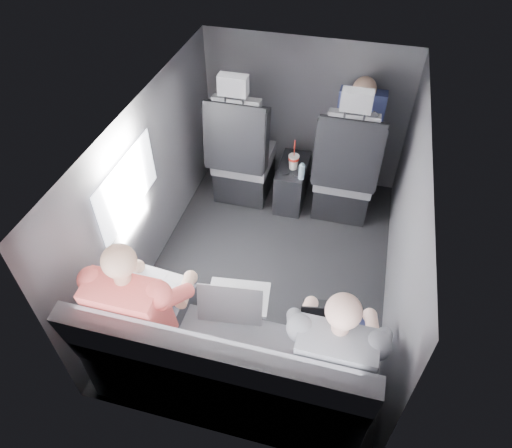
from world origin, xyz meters
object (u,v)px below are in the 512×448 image
(rear_bench, at_px, (227,370))
(passenger_front_right, at_px, (358,125))
(front_seat_left, at_px, (242,160))
(front_seat_right, at_px, (345,176))
(water_bottle, at_px, (302,172))
(laptop_white, at_px, (149,287))
(center_console, at_px, (292,183))
(passenger_rear_left, at_px, (145,306))
(laptop_black, at_px, (328,318))
(laptop_silver, at_px, (235,300))
(soda_cup, at_px, (294,161))
(passenger_rear_right, at_px, (334,350))

(rear_bench, height_order, passenger_front_right, passenger_front_right)
(front_seat_left, relative_size, front_seat_right, 1.00)
(water_bottle, bearing_deg, front_seat_right, 20.05)
(laptop_white, bearing_deg, center_console, 72.76)
(water_bottle, relative_size, passenger_front_right, 0.21)
(passenger_rear_left, bearing_deg, front_seat_left, 88.38)
(rear_bench, bearing_deg, laptop_white, 157.42)
(rear_bench, xyz_separation_m, laptop_black, (0.51, 0.28, 0.32))
(rear_bench, xyz_separation_m, laptop_white, (-0.53, 0.22, 0.33))
(front_seat_left, distance_m, front_seat_right, 0.90)
(rear_bench, bearing_deg, center_console, 90.00)
(front_seat_left, height_order, laptop_silver, front_seat_left)
(passenger_front_right, bearing_deg, soda_cup, -151.21)
(laptop_silver, bearing_deg, front_seat_right, 74.10)
(laptop_black, xyz_separation_m, passenger_rear_left, (-1.02, -0.18, -0.00))
(front_seat_right, xyz_separation_m, rear_bench, (-0.45, -1.90, -0.09))
(laptop_silver, height_order, passenger_rear_right, passenger_rear_right)
(passenger_rear_right, bearing_deg, rear_bench, -170.50)
(center_console, xyz_separation_m, rear_bench, (-0.00, -1.94, 0.11))
(front_seat_left, distance_m, center_console, 0.49)
(laptop_white, xyz_separation_m, passenger_rear_left, (0.03, -0.13, -0.01))
(front_seat_right, xyz_separation_m, passenger_rear_right, (0.12, -1.81, 0.21))
(laptop_silver, relative_size, passenger_rear_left, 0.32)
(water_bottle, bearing_deg, passenger_rear_left, -109.71)
(laptop_black, bearing_deg, passenger_rear_right, -71.96)
(water_bottle, xyz_separation_m, laptop_silver, (-0.12, -1.51, 0.17))
(front_seat_left, xyz_separation_m, passenger_rear_left, (-0.05, -1.81, 0.22))
(passenger_front_right, bearing_deg, water_bottle, -135.01)
(water_bottle, distance_m, laptop_white, 1.68)
(rear_bench, bearing_deg, passenger_rear_right, 9.50)
(rear_bench, xyz_separation_m, passenger_rear_right, (0.57, 0.10, 0.30))
(passenger_front_right, bearing_deg, center_console, -155.83)
(front_seat_left, bearing_deg, passenger_rear_right, -60.46)
(passenger_rear_right, bearing_deg, water_bottle, 105.76)
(soda_cup, relative_size, laptop_white, 0.80)
(laptop_black, bearing_deg, front_seat_right, 92.28)
(laptop_white, xyz_separation_m, laptop_silver, (0.52, 0.04, 0.00))
(front_seat_right, distance_m, center_console, 0.49)
(front_seat_right, relative_size, laptop_black, 3.93)
(front_seat_right, distance_m, soda_cup, 0.45)
(rear_bench, distance_m, laptop_silver, 0.42)
(front_seat_right, height_order, passenger_rear_right, front_seat_right)
(front_seat_right, bearing_deg, rear_bench, -103.31)
(laptop_silver, height_order, passenger_front_right, passenger_front_right)
(front_seat_right, relative_size, laptop_silver, 3.25)
(front_seat_right, height_order, laptop_white, front_seat_right)
(soda_cup, height_order, laptop_white, laptop_white)
(soda_cup, xyz_separation_m, passenger_rear_right, (0.57, -1.80, 0.14))
(water_bottle, bearing_deg, passenger_rear_right, -74.24)
(front_seat_right, xyz_separation_m, soda_cup, (-0.44, -0.00, 0.07))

